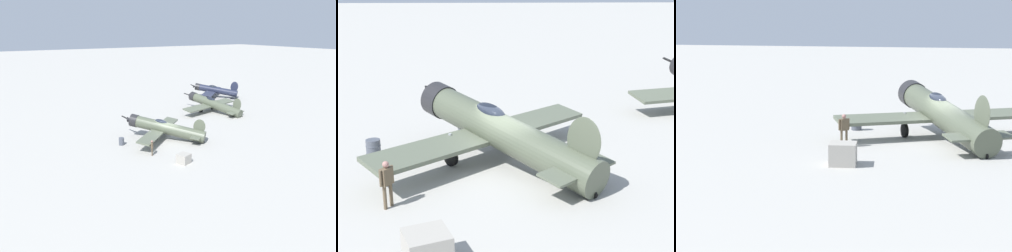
{
  "view_description": "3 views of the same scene",
  "coord_description": "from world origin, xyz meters",
  "views": [
    {
      "loc": [
        -34.32,
        21.02,
        13.5
      ],
      "look_at": [
        0.0,
        0.0,
        1.8
      ],
      "focal_mm": 35.81,
      "sensor_mm": 36.0,
      "label": 1
    },
    {
      "loc": [
        -19.08,
        1.15,
        7.47
      ],
      "look_at": [
        0.0,
        0.0,
        1.8
      ],
      "focal_mm": 50.79,
      "sensor_mm": 36.0,
      "label": 2
    },
    {
      "loc": [
        -29.35,
        -7.92,
        5.87
      ],
      "look_at": [
        -3.72,
        4.34,
        1.1
      ],
      "focal_mm": 58.95,
      "sensor_mm": 36.0,
      "label": 3
    }
  ],
  "objects": [
    {
      "name": "airplane_foreground",
      "position": [
        0.38,
        0.33,
        1.5
      ],
      "size": [
        9.81,
        9.84,
        3.09
      ],
      "rotation": [
        0.0,
        0.0,
        7.0
      ],
      "color": "#4C5442",
      "rests_on": "ground_plane"
    },
    {
      "name": "ground_plane",
      "position": [
        0.0,
        0.0,
        0.0
      ],
      "size": [
        400.0,
        400.0,
        0.0
      ],
      "primitive_type": "plane",
      "color": "#A8A59E"
    },
    {
      "name": "ground_crew_mechanic",
      "position": [
        -3.72,
        4.34,
        1.05
      ],
      "size": [
        0.58,
        0.45,
        1.73
      ],
      "rotation": [
        0.0,
        0.0,
        4.15
      ],
      "color": "brown",
      "rests_on": "ground_plane"
    },
    {
      "name": "equipment_crate",
      "position": [
        -7.43,
        2.62,
        0.51
      ],
      "size": [
        1.53,
        1.55,
        1.01
      ],
      "rotation": [
        0.0,
        0.0,
        3.5
      ],
      "color": "#9E998E",
      "rests_on": "ground_plane"
    },
    {
      "name": "fuel_drum",
      "position": [
        1.2,
        5.84,
        0.46
      ],
      "size": [
        0.67,
        0.67,
        0.92
      ],
      "color": "#474C56",
      "rests_on": "ground_plane"
    }
  ]
}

